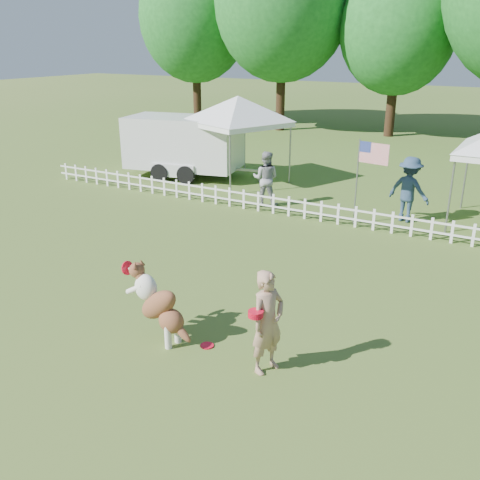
{
  "coord_description": "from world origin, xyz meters",
  "views": [
    {
      "loc": [
        4.36,
        -6.6,
        4.79
      ],
      "look_at": [
        -0.53,
        2.0,
        1.1
      ],
      "focal_mm": 40.0,
      "sensor_mm": 36.0,
      "label": 1
    }
  ],
  "objects_px": {
    "canopy_tent_left": "(238,140)",
    "spectator_a": "(266,178)",
    "flag_pole": "(357,183)",
    "spectator_b": "(409,190)",
    "dog": "(160,305)",
    "cargo_trailer": "(184,146)",
    "frisbee_on_turf": "(207,346)",
    "handler": "(268,322)"
  },
  "relations": [
    {
      "from": "handler",
      "to": "flag_pole",
      "type": "relative_size",
      "value": 0.7
    },
    {
      "from": "dog",
      "to": "frisbee_on_turf",
      "type": "bearing_deg",
      "value": 21.46
    },
    {
      "from": "canopy_tent_left",
      "to": "spectator_b",
      "type": "bearing_deg",
      "value": 8.46
    },
    {
      "from": "flag_pole",
      "to": "canopy_tent_left",
      "type": "bearing_deg",
      "value": 163.68
    },
    {
      "from": "canopy_tent_left",
      "to": "flag_pole",
      "type": "bearing_deg",
      "value": -3.83
    },
    {
      "from": "dog",
      "to": "spectator_a",
      "type": "bearing_deg",
      "value": 111.37
    },
    {
      "from": "handler",
      "to": "dog",
      "type": "bearing_deg",
      "value": 112.04
    },
    {
      "from": "canopy_tent_left",
      "to": "spectator_a",
      "type": "xyz_separation_m",
      "value": [
        2.26,
        -2.23,
        -0.64
      ]
    },
    {
      "from": "dog",
      "to": "spectator_a",
      "type": "height_order",
      "value": "spectator_a"
    },
    {
      "from": "frisbee_on_turf",
      "to": "canopy_tent_left",
      "type": "bearing_deg",
      "value": 117.21
    },
    {
      "from": "dog",
      "to": "cargo_trailer",
      "type": "height_order",
      "value": "cargo_trailer"
    },
    {
      "from": "spectator_a",
      "to": "canopy_tent_left",
      "type": "bearing_deg",
      "value": -58.95
    },
    {
      "from": "frisbee_on_turf",
      "to": "spectator_a",
      "type": "xyz_separation_m",
      "value": [
        -2.92,
        7.84,
        0.83
      ]
    },
    {
      "from": "handler",
      "to": "canopy_tent_left",
      "type": "relative_size",
      "value": 0.56
    },
    {
      "from": "handler",
      "to": "flag_pole",
      "type": "distance_m",
      "value": 7.59
    },
    {
      "from": "spectator_a",
      "to": "flag_pole",
      "type": "bearing_deg",
      "value": 157.38
    },
    {
      "from": "canopy_tent_left",
      "to": "dog",
      "type": "bearing_deg",
      "value": -43.76
    },
    {
      "from": "canopy_tent_left",
      "to": "flag_pole",
      "type": "xyz_separation_m",
      "value": [
        5.25,
        -2.67,
        -0.29
      ]
    },
    {
      "from": "handler",
      "to": "spectator_a",
      "type": "relative_size",
      "value": 0.99
    },
    {
      "from": "dog",
      "to": "cargo_trailer",
      "type": "bearing_deg",
      "value": 129.81
    },
    {
      "from": "flag_pole",
      "to": "spectator_b",
      "type": "xyz_separation_m",
      "value": [
        1.2,
        0.98,
        -0.27
      ]
    },
    {
      "from": "canopy_tent_left",
      "to": "cargo_trailer",
      "type": "bearing_deg",
      "value": -146.99
    },
    {
      "from": "dog",
      "to": "spectator_a",
      "type": "xyz_separation_m",
      "value": [
        -2.13,
        8.05,
        0.18
      ]
    },
    {
      "from": "spectator_b",
      "to": "handler",
      "type": "bearing_deg",
      "value": 103.77
    },
    {
      "from": "handler",
      "to": "flag_pole",
      "type": "xyz_separation_m",
      "value": [
        -1.1,
        7.5,
        0.36
      ]
    },
    {
      "from": "handler",
      "to": "dog",
      "type": "distance_m",
      "value": 1.97
    },
    {
      "from": "handler",
      "to": "cargo_trailer",
      "type": "height_order",
      "value": "cargo_trailer"
    },
    {
      "from": "handler",
      "to": "dog",
      "type": "relative_size",
      "value": 1.25
    },
    {
      "from": "spectator_b",
      "to": "dog",
      "type": "bearing_deg",
      "value": 90.94
    },
    {
      "from": "canopy_tent_left",
      "to": "spectator_a",
      "type": "height_order",
      "value": "canopy_tent_left"
    },
    {
      "from": "dog",
      "to": "frisbee_on_turf",
      "type": "distance_m",
      "value": 1.05
    },
    {
      "from": "dog",
      "to": "canopy_tent_left",
      "type": "distance_m",
      "value": 11.21
    },
    {
      "from": "frisbee_on_turf",
      "to": "spectator_b",
      "type": "relative_size",
      "value": 0.12
    },
    {
      "from": "handler",
      "to": "cargo_trailer",
      "type": "xyz_separation_m",
      "value": [
        -8.47,
        9.81,
        0.3
      ]
    },
    {
      "from": "cargo_trailer",
      "to": "canopy_tent_left",
      "type": "bearing_deg",
      "value": -1.88
    },
    {
      "from": "dog",
      "to": "cargo_trailer",
      "type": "distance_m",
      "value": 11.87
    },
    {
      "from": "canopy_tent_left",
      "to": "spectator_a",
      "type": "distance_m",
      "value": 3.24
    },
    {
      "from": "handler",
      "to": "spectator_a",
      "type": "distance_m",
      "value": 8.94
    },
    {
      "from": "canopy_tent_left",
      "to": "flag_pole",
      "type": "relative_size",
      "value": 1.25
    },
    {
      "from": "canopy_tent_left",
      "to": "spectator_b",
      "type": "relative_size",
      "value": 1.61
    },
    {
      "from": "spectator_b",
      "to": "cargo_trailer",
      "type": "bearing_deg",
      "value": 5.71
    },
    {
      "from": "flag_pole",
      "to": "spectator_b",
      "type": "height_order",
      "value": "flag_pole"
    }
  ]
}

